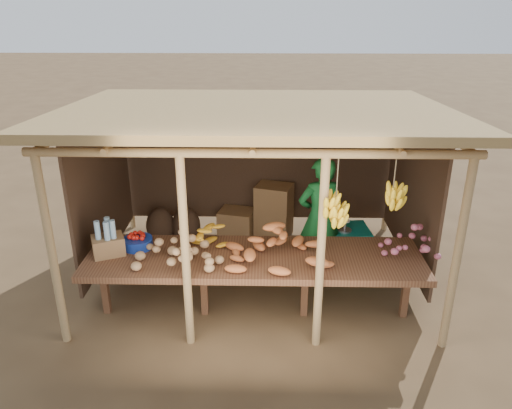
{
  "coord_description": "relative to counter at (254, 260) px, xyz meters",
  "views": [
    {
      "loc": [
        0.13,
        -6.06,
        3.57
      ],
      "look_at": [
        0.0,
        0.0,
        1.05
      ],
      "focal_mm": 35.0,
      "sensor_mm": 36.0,
      "label": 1
    }
  ],
  "objects": [
    {
      "name": "burlap_sacks",
      "position": [
        -1.34,
        2.04,
        -0.47
      ],
      "size": [
        0.87,
        0.45,
        0.61
      ],
      "color": "#473021",
      "rests_on": "ground"
    },
    {
      "name": "bottle_box",
      "position": [
        -1.69,
        0.01,
        0.23
      ],
      "size": [
        0.43,
        0.39,
        0.44
      ],
      "color": "olive",
      "rests_on": "counter"
    },
    {
      "name": "sweet_potato_heap",
      "position": [
        0.29,
        -0.12,
        0.24
      ],
      "size": [
        1.28,
        1.03,
        0.36
      ],
      "primitive_type": null,
      "rotation": [
        0.0,
        0.0,
        0.38
      ],
      "color": "#C76733",
      "rests_on": "counter"
    },
    {
      "name": "potato_heap",
      "position": [
        -0.82,
        -0.21,
        0.24
      ],
      "size": [
        1.12,
        0.86,
        0.37
      ],
      "primitive_type": null,
      "rotation": [
        0.0,
        0.0,
        0.3
      ],
      "color": "#A78056",
      "rests_on": "counter"
    },
    {
      "name": "vendor",
      "position": [
        0.85,
        1.02,
        0.1
      ],
      "size": [
        0.7,
        0.55,
        1.68
      ],
      "primitive_type": "imported",
      "rotation": [
        0.0,
        0.0,
        3.4
      ],
      "color": "#17672B",
      "rests_on": "ground"
    },
    {
      "name": "counter",
      "position": [
        0.0,
        0.0,
        0.0
      ],
      "size": [
        3.9,
        1.05,
        0.8
      ],
      "color": "brown",
      "rests_on": "ground"
    },
    {
      "name": "banana_pile",
      "position": [
        -0.54,
        0.26,
        0.23
      ],
      "size": [
        0.59,
        0.36,
        0.35
      ],
      "primitive_type": null,
      "rotation": [
        0.0,
        0.0,
        0.01
      ],
      "color": "gold",
      "rests_on": "counter"
    },
    {
      "name": "ground",
      "position": [
        -0.0,
        0.95,
        -0.74
      ],
      "size": [
        60.0,
        60.0,
        0.0
      ],
      "primitive_type": "plane",
      "color": "brown",
      "rests_on": "ground"
    },
    {
      "name": "onion_heap",
      "position": [
        1.85,
        0.08,
        0.24
      ],
      "size": [
        0.91,
        0.66,
        0.36
      ],
      "primitive_type": null,
      "rotation": [
        0.0,
        0.0,
        -0.21
      ],
      "color": "#C45F77",
      "rests_on": "counter"
    },
    {
      "name": "carton_stack",
      "position": [
        0.06,
        2.14,
        -0.36
      ],
      "size": [
        1.23,
        0.57,
        0.86
      ],
      "color": "olive",
      "rests_on": "ground"
    },
    {
      "name": "stall_structure",
      "position": [
        0.07,
        1.05,
        1.19
      ],
      "size": [
        4.7,
        3.5,
        2.43
      ],
      "color": "#A88556",
      "rests_on": "ground"
    },
    {
      "name": "tomato_basin",
      "position": [
        -1.4,
        0.18,
        0.14
      ],
      "size": [
        0.35,
        0.35,
        0.18
      ],
      "rotation": [
        0.0,
        0.0,
        0.35
      ],
      "color": "navy",
      "rests_on": "counter"
    },
    {
      "name": "tarp_crate",
      "position": [
        1.27,
        1.26,
        -0.44
      ],
      "size": [
        0.67,
        0.59,
        0.74
      ],
      "color": "brown",
      "rests_on": "ground"
    }
  ]
}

